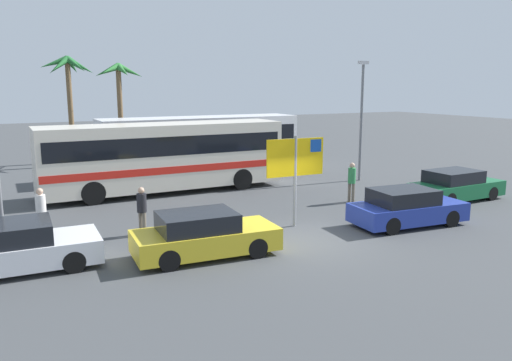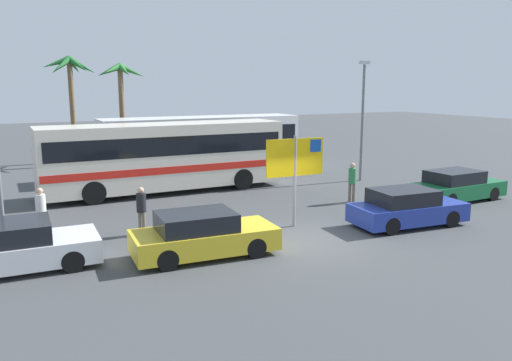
{
  "view_description": "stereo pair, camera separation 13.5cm",
  "coord_description": "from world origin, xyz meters",
  "views": [
    {
      "loc": [
        -8.61,
        -13.03,
        4.89
      ],
      "look_at": [
        0.16,
        3.79,
        1.3
      ],
      "focal_mm": 35.36,
      "sensor_mm": 36.0,
      "label": 1
    },
    {
      "loc": [
        -8.49,
        -13.09,
        4.89
      ],
      "look_at": [
        0.16,
        3.79,
        1.3
      ],
      "focal_mm": 35.36,
      "sensor_mm": 36.0,
      "label": 2
    }
  ],
  "objects": [
    {
      "name": "palm_tree_seaside",
      "position": [
        -1.46,
        19.18,
        4.98
      ],
      "size": [
        2.99,
        3.15,
        6.26
      ],
      "color": "brown",
      "rests_on": "ground"
    },
    {
      "name": "bus_rear_coach",
      "position": [
        1.6,
        13.22,
        1.78
      ],
      "size": [
        11.06,
        2.54,
        3.17
      ],
      "color": "white",
      "rests_on": "ground"
    },
    {
      "name": "ferry_sign",
      "position": [
        0.59,
        1.58,
        2.33
      ],
      "size": [
        2.2,
        0.15,
        3.2
      ],
      "rotation": [
        0.0,
        0.0,
        -0.04
      ],
      "color": "gray",
      "rests_on": "ground"
    },
    {
      "name": "bus_front_coach",
      "position": [
        -1.74,
        9.31,
        1.78
      ],
      "size": [
        11.06,
        2.54,
        3.17
      ],
      "color": "silver",
      "rests_on": "ground"
    },
    {
      "name": "car_yellow",
      "position": [
        -3.49,
        0.07,
        0.64
      ],
      "size": [
        4.25,
        1.99,
        1.32
      ],
      "rotation": [
        0.0,
        0.0,
        -0.07
      ],
      "color": "yellow",
      "rests_on": "ground"
    },
    {
      "name": "palm_tree_inland",
      "position": [
        -4.19,
        20.92,
        5.41
      ],
      "size": [
        3.36,
        3.06,
        6.72
      ],
      "color": "brown",
      "rests_on": "ground"
    },
    {
      "name": "car_green",
      "position": [
        8.86,
        1.84,
        0.64
      ],
      "size": [
        4.27,
        1.81,
        1.32
      ],
      "rotation": [
        0.0,
        0.0,
        0.02
      ],
      "color": "#196638",
      "rests_on": "ground"
    },
    {
      "name": "car_blue",
      "position": [
        4.11,
        -0.16,
        0.63
      ],
      "size": [
        4.21,
        2.07,
        1.32
      ],
      "rotation": [
        0.0,
        0.0,
        -0.09
      ],
      "color": "#23389E",
      "rests_on": "ground"
    },
    {
      "name": "lamp_post_left_side",
      "position": [
        8.17,
        7.47,
        3.37
      ],
      "size": [
        0.56,
        0.2,
        6.1
      ],
      "color": "slate",
      "rests_on": "ground"
    },
    {
      "name": "pedestrian_near_sign",
      "position": [
        -4.5,
        2.99,
        0.95
      ],
      "size": [
        0.32,
        0.32,
        1.62
      ],
      "rotation": [
        0.0,
        0.0,
        0.44
      ],
      "color": "#706656",
      "rests_on": "ground"
    },
    {
      "name": "pedestrian_crossing_lot",
      "position": [
        -7.47,
        4.12,
        0.98
      ],
      "size": [
        0.32,
        0.32,
        1.66
      ],
      "rotation": [
        0.0,
        0.0,
        3.27
      ],
      "color": "#2D2D33",
      "rests_on": "ground"
    },
    {
      "name": "pedestrian_by_bus",
      "position": [
        4.64,
        3.63,
        1.0
      ],
      "size": [
        0.32,
        0.32,
        1.69
      ],
      "rotation": [
        0.0,
        0.0,
        3.54
      ],
      "color": "#706656",
      "rests_on": "ground"
    },
    {
      "name": "car_white",
      "position": [
        -8.32,
        1.33,
        0.64
      ],
      "size": [
        4.15,
        2.0,
        1.32
      ],
      "rotation": [
        0.0,
        0.0,
        -0.03
      ],
      "color": "silver",
      "rests_on": "ground"
    },
    {
      "name": "ground",
      "position": [
        0.0,
        0.0,
        0.0
      ],
      "size": [
        120.0,
        120.0,
        0.0
      ],
      "primitive_type": "plane",
      "color": "#424447"
    }
  ]
}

